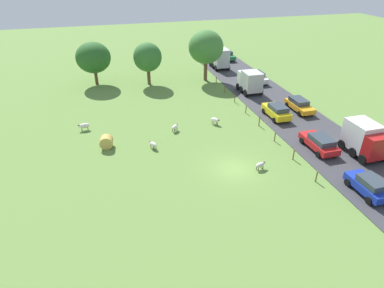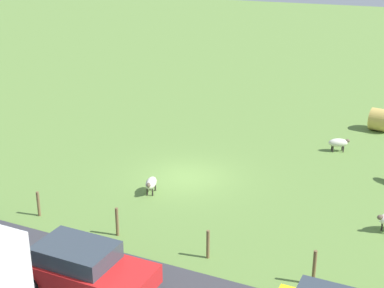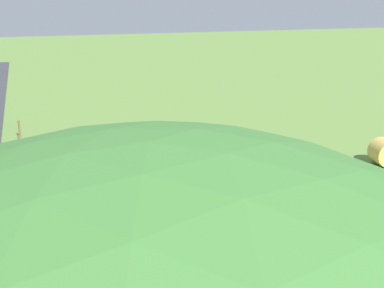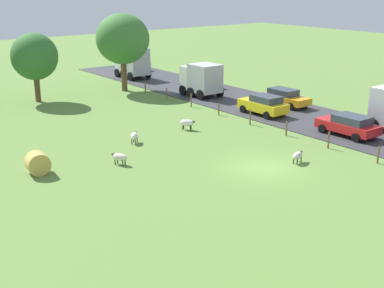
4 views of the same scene
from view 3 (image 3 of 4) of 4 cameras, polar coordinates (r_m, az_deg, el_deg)
name	(u,v)px [view 3 (image 3 of 4)]	position (r m, az deg, el deg)	size (l,w,h in m)	color
ground_plane	(135,146)	(28.69, -6.49, -0.18)	(160.00, 160.00, 0.00)	olive
sheep_0	(152,203)	(19.57, -4.58, -6.66)	(1.07, 1.17, 0.81)	white
sheep_1	(92,138)	(28.86, -11.30, 0.70)	(1.15, 0.71, 0.71)	beige
sheep_2	(262,185)	(21.56, 7.99, -4.58)	(1.00, 1.01, 0.76)	silver
sheep_4	(289,156)	(25.60, 10.91, -1.33)	(0.86, 1.16, 0.72)	silver
fence_post_0	(19,129)	(31.65, -19.01, 1.62)	(0.12, 0.12, 1.07)	brown
fence_post_1	(20,146)	(27.98, -18.98, -0.21)	(0.12, 0.12, 1.16)	brown
fence_post_2	(20,169)	(24.37, -18.93, -2.76)	(0.12, 0.12, 1.09)	brown
fence_post_3	(21,199)	(20.79, -18.88, -5.88)	(0.12, 0.12, 1.26)	brown
fence_post_4	(22,246)	(17.38, -18.75, -10.90)	(0.12, 0.12, 1.00)	brown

